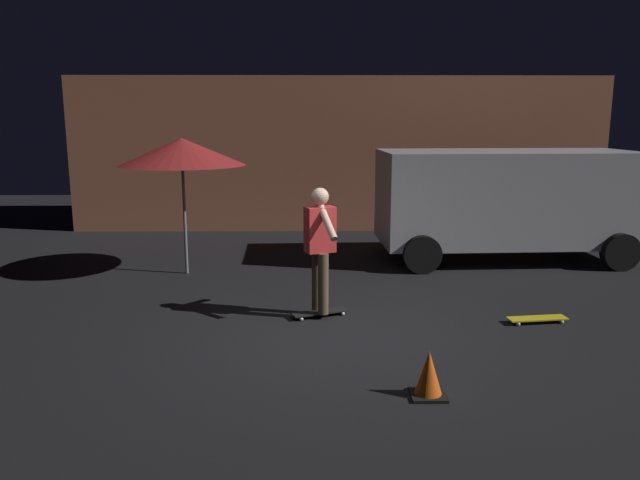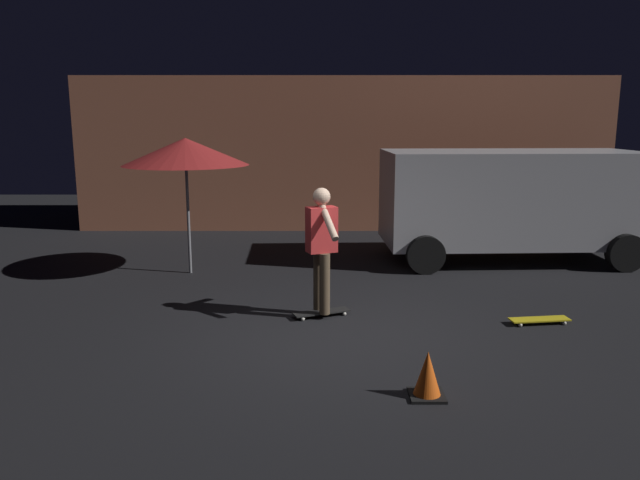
{
  "view_description": "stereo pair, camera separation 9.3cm",
  "coord_description": "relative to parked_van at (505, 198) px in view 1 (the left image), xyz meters",
  "views": [
    {
      "loc": [
        -0.39,
        -7.14,
        2.64
      ],
      "look_at": [
        -0.27,
        0.77,
        1.05
      ],
      "focal_mm": 34.49,
      "sensor_mm": 36.0,
      "label": 1
    },
    {
      "loc": [
        -0.29,
        -7.14,
        2.64
      ],
      "look_at": [
        -0.27,
        0.77,
        1.05
      ],
      "focal_mm": 34.49,
      "sensor_mm": 36.0,
      "label": 2
    }
  ],
  "objects": [
    {
      "name": "parked_van",
      "position": [
        0.0,
        0.0,
        0.0
      ],
      "size": [
        4.68,
        2.37,
        2.03
      ],
      "color": "#B2B2B7",
      "rests_on": "ground_plane"
    },
    {
      "name": "skateboard_ridden",
      "position": [
        -3.5,
        -3.38,
        -1.11
      ],
      "size": [
        0.8,
        0.48,
        0.07
      ],
      "color": "black",
      "rests_on": "ground_plane"
    },
    {
      "name": "skater",
      "position": [
        -3.5,
        -3.38,
        -0.12
      ],
      "size": [
        0.45,
        0.94,
        1.67
      ],
      "color": "brown",
      "rests_on": "skateboard_ridden"
    },
    {
      "name": "patio_umbrella",
      "position": [
        -5.75,
        -1.03,
        0.91
      ],
      "size": [
        2.1,
        2.1,
        2.3
      ],
      "color": "slate",
      "rests_on": "ground_plane"
    },
    {
      "name": "skateboard_spare",
      "position": [
        -0.67,
        -3.69,
        -1.11
      ],
      "size": [
        0.8,
        0.3,
        0.07
      ],
      "color": "gold",
      "rests_on": "ground_plane"
    },
    {
      "name": "ground_plane",
      "position": [
        -3.23,
        -4.16,
        -1.16
      ],
      "size": [
        28.0,
        28.0,
        0.0
      ],
      "primitive_type": "plane",
      "color": "black"
    },
    {
      "name": "traffic_cone",
      "position": [
        -2.5,
        -5.81,
        -0.95
      ],
      "size": [
        0.34,
        0.34,
        0.46
      ],
      "color": "black",
      "rests_on": "ground_plane"
    },
    {
      "name": "low_building",
      "position": [
        -2.97,
        4.56,
        0.62
      ],
      "size": [
        12.45,
        3.23,
        3.56
      ],
      "color": "#B76B4C",
      "rests_on": "ground_plane"
    }
  ]
}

